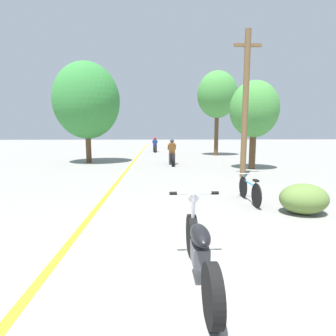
% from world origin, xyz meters
% --- Properties ---
extents(ground_plane, '(120.00, 120.00, 0.00)m').
position_xyz_m(ground_plane, '(0.00, 0.00, 0.00)').
color(ground_plane, gray).
extents(lane_stripe_center, '(0.14, 48.00, 0.01)m').
position_xyz_m(lane_stripe_center, '(-1.70, 12.22, 0.00)').
color(lane_stripe_center, yellow).
rests_on(lane_stripe_center, ground).
extents(utility_pole, '(1.10, 0.24, 5.86)m').
position_xyz_m(utility_pole, '(3.39, 7.81, 3.02)').
color(utility_pole, brown).
rests_on(utility_pole, ground).
extents(roadside_tree_right_near, '(2.43, 2.19, 4.39)m').
position_xyz_m(roadside_tree_right_near, '(4.64, 10.20, 2.97)').
color(roadside_tree_right_near, '#513A23').
rests_on(roadside_tree_right_near, ground).
extents(roadside_tree_right_far, '(3.13, 2.82, 6.55)m').
position_xyz_m(roadside_tree_right_far, '(4.52, 17.91, 4.72)').
color(roadside_tree_right_far, '#513A23').
rests_on(roadside_tree_right_far, ground).
extents(roadside_tree_left, '(3.92, 3.53, 5.98)m').
position_xyz_m(roadside_tree_left, '(-4.39, 13.31, 3.71)').
color(roadside_tree_left, '#513A23').
rests_on(roadside_tree_left, ground).
extents(roadside_bush, '(1.10, 0.88, 0.70)m').
position_xyz_m(roadside_bush, '(3.19, 2.88, 0.35)').
color(roadside_bush, '#5B7A38').
rests_on(roadside_bush, ground).
extents(motorcycle_foreground, '(0.72, 2.14, 1.03)m').
position_xyz_m(motorcycle_foreground, '(0.34, 0.26, 0.41)').
color(motorcycle_foreground, black).
rests_on(motorcycle_foreground, ground).
extents(motorcycle_rider_lead, '(0.50, 2.22, 1.48)m').
position_xyz_m(motorcycle_rider_lead, '(0.66, 12.10, 0.55)').
color(motorcycle_rider_lead, black).
rests_on(motorcycle_rider_lead, ground).
extents(motorcycle_rider_far, '(0.50, 2.16, 1.38)m').
position_xyz_m(motorcycle_rider_far, '(-0.40, 21.69, 0.53)').
color(motorcycle_rider_far, black).
rests_on(motorcycle_rider_far, ground).
extents(bicycle_parked, '(0.44, 1.64, 0.72)m').
position_xyz_m(bicycle_parked, '(2.28, 3.89, 0.34)').
color(bicycle_parked, black).
rests_on(bicycle_parked, ground).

